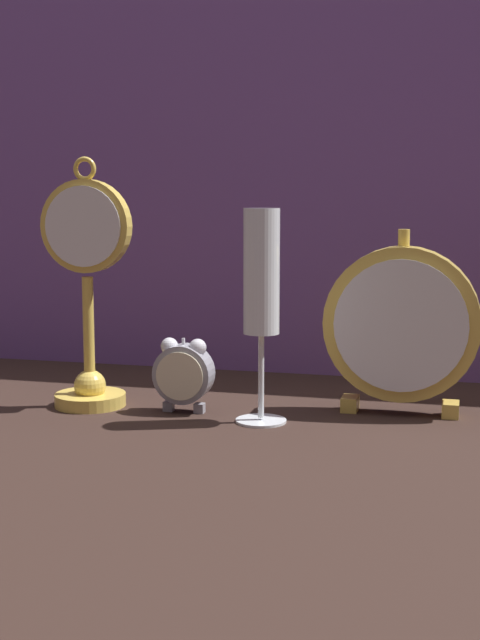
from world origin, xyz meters
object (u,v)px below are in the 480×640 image
alarm_clock_twin_bell (183,371)px  champagne_flute (261,287)px  mantel_clock_silver (402,325)px  pocket_watch_on_stand (88,298)px

alarm_clock_twin_bell → champagne_flute: 0.15m
alarm_clock_twin_bell → mantel_clock_silver: (0.26, 0.06, 0.06)m
mantel_clock_silver → champagne_flute: size_ratio=0.90×
mantel_clock_silver → champagne_flute: bearing=-152.7°
alarm_clock_twin_bell → pocket_watch_on_stand: bearing=179.5°
pocket_watch_on_stand → champagne_flute: pocket_watch_on_stand is taller
pocket_watch_on_stand → alarm_clock_twin_bell: bearing=-0.5°
pocket_watch_on_stand → alarm_clock_twin_bell: size_ratio=3.38×
champagne_flute → pocket_watch_on_stand: bearing=174.1°
pocket_watch_on_stand → champagne_flute: 0.23m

